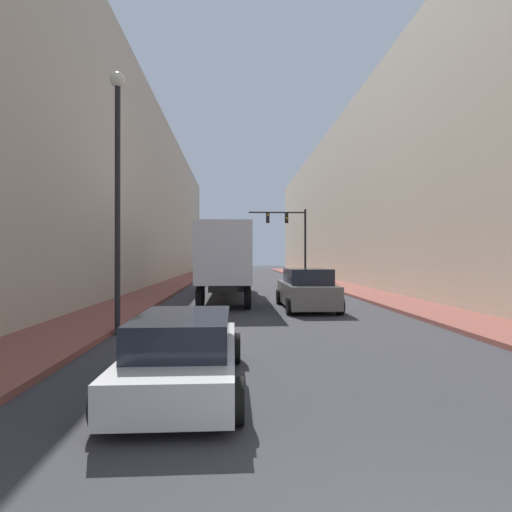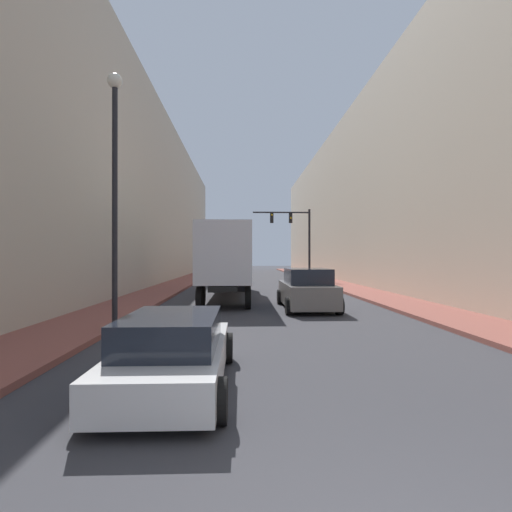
{
  "view_description": "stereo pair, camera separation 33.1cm",
  "coord_description": "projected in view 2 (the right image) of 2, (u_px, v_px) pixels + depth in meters",
  "views": [
    {
      "loc": [
        -1.56,
        -2.23,
        2.28
      ],
      "look_at": [
        -0.6,
        15.0,
        2.32
      ],
      "focal_mm": 28.0,
      "sensor_mm": 36.0,
      "label": 1
    },
    {
      "loc": [
        -1.23,
        -2.24,
        2.28
      ],
      "look_at": [
        -0.6,
        15.0,
        2.32
      ],
      "focal_mm": 28.0,
      "sensor_mm": 36.0,
      "label": 2
    }
  ],
  "objects": [
    {
      "name": "traffic_signal_gantry",
      "position": [
        297.0,
        232.0,
        36.22
      ],
      "size": [
        5.25,
        0.35,
        6.62
      ],
      "color": "black",
      "rests_on": "ground"
    },
    {
      "name": "sidewalk_left",
      "position": [
        177.0,
        284.0,
        32.03
      ],
      "size": [
        2.67,
        80.0,
        0.15
      ],
      "color": "brown",
      "rests_on": "ground"
    },
    {
      "name": "building_left",
      "position": [
        122.0,
        192.0,
        31.89
      ],
      "size": [
        6.0,
        80.0,
        14.92
      ],
      "color": "#BCB29E",
      "rests_on": "ground"
    },
    {
      "name": "semi_truck",
      "position": [
        228.0,
        259.0,
        22.2
      ],
      "size": [
        2.42,
        12.17,
        3.81
      ],
      "color": "silver",
      "rests_on": "ground"
    },
    {
      "name": "suv_car",
      "position": [
        307.0,
        290.0,
        17.44
      ],
      "size": [
        2.25,
        4.92,
        1.78
      ],
      "color": "slate",
      "rests_on": "ground"
    },
    {
      "name": "street_lamp",
      "position": [
        115.0,
        170.0,
        11.69
      ],
      "size": [
        0.44,
        0.44,
        7.67
      ],
      "color": "black",
      "rests_on": "ground"
    },
    {
      "name": "sedan_car",
      "position": [
        173.0,
        352.0,
        6.95
      ],
      "size": [
        1.99,
        4.47,
        1.29
      ],
      "color": "silver",
      "rests_on": "ground"
    },
    {
      "name": "building_right",
      "position": [
        388.0,
        195.0,
        32.67
      ],
      "size": [
        6.0,
        80.0,
        14.76
      ],
      "color": "beige",
      "rests_on": "ground"
    },
    {
      "name": "sidewalk_right",
      "position": [
        335.0,
        284.0,
        32.5
      ],
      "size": [
        2.67,
        80.0,
        0.15
      ],
      "color": "brown",
      "rests_on": "ground"
    }
  ]
}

